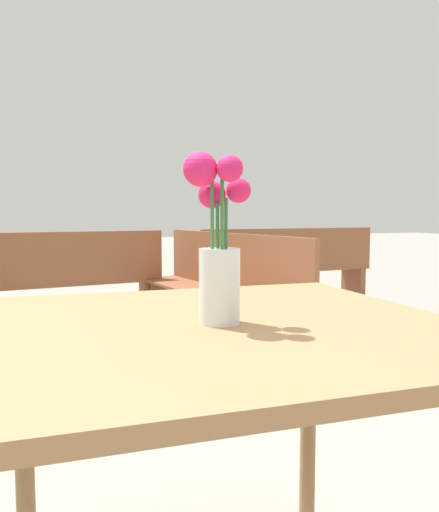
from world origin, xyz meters
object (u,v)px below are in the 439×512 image
at_px(bench_near, 58,281).
at_px(bench_far, 220,287).
at_px(bench_middle, 286,267).
at_px(flower_vase, 218,254).
at_px(table_front, 223,365).

relative_size(bench_near, bench_far, 0.88).
height_order(bench_middle, bench_far, same).
bearing_deg(flower_vase, bench_far, 67.02).
height_order(bench_near, bench_middle, same).
xyz_separation_m(flower_vase, bench_middle, (2.07, 3.25, -0.43)).
relative_size(table_front, bench_near, 0.63).
bearing_deg(flower_vase, bench_near, 91.11).
bearing_deg(bench_far, table_front, -112.76).
bearing_deg(flower_vase, bench_middle, 57.45).
relative_size(flower_vase, bench_middle, 0.19).
bearing_deg(bench_near, bench_far, -38.08).
bearing_deg(bench_middle, flower_vase, -122.55).
bearing_deg(table_front, flower_vase, -134.13).
bearing_deg(bench_middle, bench_near, -175.85).
xyz_separation_m(table_front, bench_near, (-0.08, 3.07, -0.20)).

